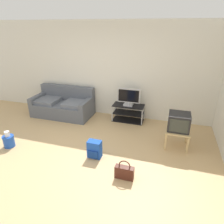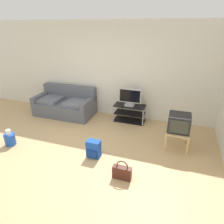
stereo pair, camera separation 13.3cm
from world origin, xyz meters
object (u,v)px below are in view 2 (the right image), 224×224
couch (65,105)px  side_table (178,133)px  crt_tv (179,123)px  tv_stand (130,113)px  backpack (94,149)px  cleaning_bucket (10,139)px  handbag (122,172)px  flat_tv (130,97)px

couch → side_table: size_ratio=3.42×
couch → crt_tv: couch is taller
couch → tv_stand: (1.99, 0.16, -0.07)m
backpack → cleaning_bucket: (-2.01, -0.21, -0.03)m
couch → tv_stand: bearing=4.6°
crt_tv → cleaning_bucket: (-3.63, -1.15, -0.45)m
side_table → cleaning_bucket: (-3.63, -1.13, -0.20)m
couch → crt_tv: bearing=-13.7°
cleaning_bucket → side_table: bearing=17.3°
backpack → handbag: 0.87m
couch → crt_tv: 3.45m
tv_stand → side_table: (1.34, -0.99, 0.12)m
flat_tv → side_table: (1.34, -0.97, -0.36)m
tv_stand → handbag: 2.41m
crt_tv → backpack: (-1.62, -0.94, -0.43)m
flat_tv → backpack: bearing=-98.4°
side_table → backpack: 1.87m
handbag → couch: bearing=138.2°
handbag → flat_tv: bearing=101.3°
couch → handbag: bearing=-41.8°
flat_tv → backpack: flat_tv is taller
crt_tv → handbag: crt_tv is taller
crt_tv → cleaning_bucket: crt_tv is taller
couch → backpack: 2.46m
handbag → cleaning_bucket: 2.77m
side_table → backpack: size_ratio=1.38×
crt_tv → backpack: crt_tv is taller
side_table → crt_tv: bearing=90.0°
tv_stand → cleaning_bucket: tv_stand is taller
flat_tv → side_table: bearing=-35.8°
tv_stand → side_table: 1.67m
flat_tv → side_table: flat_tv is taller
couch → backpack: (1.71, -1.76, -0.12)m
couch → handbag: (2.46, -2.20, -0.17)m
backpack → crt_tv: bearing=56.0°
couch → flat_tv: size_ratio=2.80×
flat_tv → handbag: flat_tv is taller
couch → cleaning_bucket: size_ratio=4.58×
tv_stand → backpack: bearing=-98.3°
couch → handbag: size_ratio=4.63×
couch → side_table: (3.34, -0.83, 0.05)m
flat_tv → handbag: 2.45m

